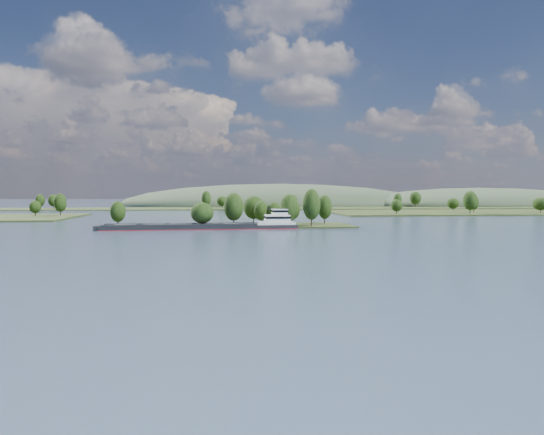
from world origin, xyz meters
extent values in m
plane|color=#384C62|center=(0.00, 120.00, 0.00)|extent=(1800.00, 1800.00, 0.00)
cube|color=#273417|center=(0.00, 180.00, 0.00)|extent=(100.00, 30.00, 1.20)
cylinder|color=black|center=(23.43, 170.43, 2.65)|extent=(0.50, 0.50, 4.10)
ellipsoid|color=black|center=(23.43, 170.43, 7.86)|extent=(7.24, 7.24, 10.53)
cylinder|color=black|center=(10.95, 189.15, 2.51)|extent=(0.50, 0.50, 3.83)
ellipsoid|color=black|center=(10.95, 189.15, 7.38)|extent=(8.82, 8.82, 9.84)
cylinder|color=black|center=(1.79, 172.44, 2.74)|extent=(0.50, 0.50, 4.28)
ellipsoid|color=black|center=(1.79, 172.44, 8.18)|extent=(7.71, 7.71, 11.00)
cylinder|color=black|center=(13.67, 184.21, 2.17)|extent=(0.50, 0.50, 3.14)
ellipsoid|color=black|center=(13.67, 184.21, 6.16)|extent=(6.52, 6.52, 8.07)
cylinder|color=black|center=(-10.33, 166.64, 2.15)|extent=(0.50, 0.50, 3.10)
ellipsoid|color=black|center=(-10.33, 166.64, 6.09)|extent=(8.74, 8.74, 7.96)
cylinder|color=black|center=(-43.04, 176.25, 2.22)|extent=(0.50, 0.50, 3.24)
ellipsoid|color=black|center=(-43.04, 176.25, 6.34)|extent=(6.03, 6.03, 8.33)
cylinder|color=black|center=(18.92, 182.51, 2.10)|extent=(0.50, 0.50, 2.99)
ellipsoid|color=black|center=(18.92, 182.51, 5.90)|extent=(5.91, 5.91, 7.70)
cylinder|color=black|center=(40.52, 184.19, 2.57)|extent=(0.50, 0.50, 3.95)
ellipsoid|color=black|center=(40.52, 184.19, 7.59)|extent=(6.27, 6.27, 10.15)
cylinder|color=black|center=(32.21, 169.80, 3.00)|extent=(0.50, 0.50, 4.79)
ellipsoid|color=black|center=(32.21, 169.80, 9.09)|extent=(7.04, 7.04, 12.33)
cylinder|color=black|center=(27.35, 188.57, 2.23)|extent=(0.50, 0.50, 3.26)
ellipsoid|color=black|center=(27.35, 188.57, 6.38)|extent=(6.81, 6.81, 8.38)
cylinder|color=black|center=(-90.35, 269.98, 2.83)|extent=(0.50, 0.50, 4.05)
ellipsoid|color=black|center=(-90.35, 269.98, 7.98)|extent=(6.85, 6.85, 10.42)
cylinder|color=black|center=(-103.37, 268.91, 2.19)|extent=(0.50, 0.50, 2.79)
ellipsoid|color=black|center=(-103.37, 268.91, 5.74)|extent=(6.24, 6.24, 7.16)
cylinder|color=black|center=(102.28, 269.35, 2.24)|extent=(0.50, 0.50, 2.88)
ellipsoid|color=black|center=(102.28, 269.35, 5.90)|extent=(6.97, 6.97, 7.40)
cylinder|color=black|center=(198.93, 277.41, 2.39)|extent=(0.50, 0.50, 3.18)
ellipsoid|color=black|center=(198.93, 277.41, 6.44)|extent=(9.92, 9.92, 8.19)
cylinder|color=black|center=(146.68, 266.43, 3.04)|extent=(0.50, 0.50, 4.48)
ellipsoid|color=black|center=(146.68, 266.43, 8.74)|extent=(8.43, 8.43, 11.53)
cylinder|color=black|center=(156.71, 281.40, 2.65)|extent=(0.50, 0.50, 3.69)
ellipsoid|color=black|center=(156.71, 281.40, 7.34)|extent=(6.03, 6.03, 9.50)
cylinder|color=black|center=(159.92, 317.15, 2.24)|extent=(0.50, 0.50, 2.88)
ellipsoid|color=black|center=(159.92, 317.15, 5.89)|extent=(8.33, 8.33, 7.39)
cube|color=#273417|center=(0.00, 400.00, 0.00)|extent=(900.00, 60.00, 1.20)
cylinder|color=black|center=(-140.33, 396.67, 2.49)|extent=(0.50, 0.50, 3.78)
ellipsoid|color=black|center=(-140.33, 396.67, 7.30)|extent=(7.03, 7.03, 9.72)
cylinder|color=black|center=(142.68, 380.08, 2.57)|extent=(0.50, 0.50, 3.94)
ellipsoid|color=black|center=(142.68, 380.08, 7.58)|extent=(6.78, 6.78, 10.13)
cylinder|color=black|center=(1.49, 403.67, 2.20)|extent=(0.50, 0.50, 3.20)
ellipsoid|color=black|center=(1.49, 403.67, 6.27)|extent=(8.93, 8.93, 8.23)
cylinder|color=black|center=(171.16, 414.48, 2.81)|extent=(0.50, 0.50, 4.42)
ellipsoid|color=black|center=(171.16, 414.48, 8.43)|extent=(9.89, 9.89, 11.37)
cylinder|color=black|center=(-130.70, 397.26, 2.47)|extent=(0.50, 0.50, 3.74)
ellipsoid|color=black|center=(-130.70, 397.26, 7.23)|extent=(7.81, 7.81, 9.62)
cylinder|color=black|center=(57.29, 387.73, 2.41)|extent=(0.50, 0.50, 3.63)
ellipsoid|color=black|center=(57.29, 387.73, 7.03)|extent=(8.58, 8.58, 9.33)
cylinder|color=black|center=(-11.33, 382.32, 2.91)|extent=(0.50, 0.50, 4.62)
ellipsoid|color=black|center=(-11.33, 382.32, 8.79)|extent=(7.33, 7.33, 11.88)
ellipsoid|color=#34452F|center=(260.00, 470.00, 0.00)|extent=(260.00, 140.00, 36.00)
ellipsoid|color=#34452F|center=(60.00, 500.00, 0.00)|extent=(320.00, 160.00, 44.00)
cube|color=black|center=(-10.89, 166.29, 0.46)|extent=(73.57, 12.85, 2.01)
cube|color=#9F1117|center=(-10.89, 166.29, 0.05)|extent=(73.77, 13.04, 0.23)
cube|color=black|center=(-18.43, 170.39, 1.74)|extent=(56.68, 3.24, 0.73)
cube|color=black|center=(-17.98, 161.44, 1.74)|extent=(56.68, 3.24, 0.73)
cube|color=black|center=(-18.21, 165.91, 1.60)|extent=(55.25, 11.01, 0.27)
cube|color=black|center=(-38.31, 164.89, 1.88)|extent=(8.61, 7.91, 0.32)
cube|color=black|center=(-28.26, 165.40, 1.88)|extent=(8.61, 7.91, 0.32)
cube|color=black|center=(-18.21, 165.91, 1.88)|extent=(8.61, 7.91, 0.32)
cube|color=black|center=(-8.15, 166.42, 1.88)|extent=(8.61, 7.91, 0.32)
cube|color=black|center=(1.90, 166.93, 1.88)|extent=(8.61, 7.91, 0.32)
cube|color=black|center=(-47.91, 164.41, 0.82)|extent=(3.16, 8.36, 1.83)
cylinder|color=black|center=(-46.99, 164.45, 2.10)|extent=(0.23, 0.23, 2.01)
cube|color=silver|center=(17.44, 167.72, 2.01)|extent=(15.07, 9.52, 1.10)
cube|color=silver|center=(18.35, 167.77, 3.84)|extent=(9.51, 7.77, 2.75)
cube|color=black|center=(18.35, 167.77, 4.21)|extent=(9.70, 7.97, 0.82)
cube|color=silver|center=(19.26, 167.82, 6.22)|extent=(5.76, 5.76, 2.01)
cube|color=black|center=(19.26, 167.82, 6.59)|extent=(5.95, 5.95, 0.73)
cube|color=silver|center=(19.26, 167.82, 7.32)|extent=(6.15, 6.15, 0.18)
cylinder|color=silver|center=(21.55, 167.93, 8.42)|extent=(0.19, 0.19, 2.38)
cylinder|color=black|center=(15.47, 170.37, 7.50)|extent=(0.48, 0.48, 1.10)
camera|label=1|loc=(-6.34, -34.64, 14.13)|focal=35.00mm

